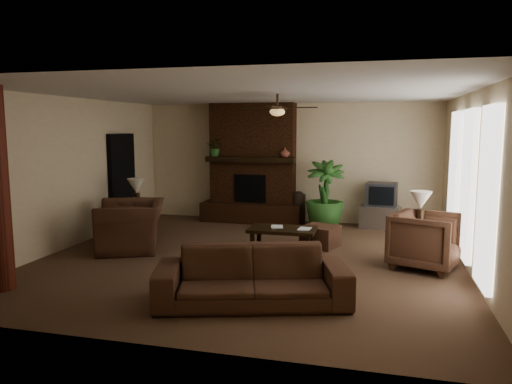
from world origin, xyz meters
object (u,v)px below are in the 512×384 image
(floor_vase, at_px, (298,206))
(lamp_left, at_px, (136,188))
(sofa, at_px, (252,267))
(floor_plant, at_px, (324,210))
(side_table_right, at_px, (420,246))
(lamp_right, at_px, (421,203))
(tv_stand, at_px, (380,217))
(ottoman, at_px, (320,236))
(coffee_table, at_px, (282,231))
(armchair_left, at_px, (131,218))
(armchair_right, at_px, (426,238))
(side_table_left, at_px, (136,222))

(floor_vase, xyz_separation_m, lamp_left, (-3.04, -2.06, 0.57))
(floor_vase, bearing_deg, sofa, -87.15)
(floor_plant, distance_m, side_table_right, 2.96)
(floor_plant, bearing_deg, lamp_right, -51.87)
(tv_stand, bearing_deg, floor_vase, -169.97)
(sofa, relative_size, ottoman, 4.07)
(floor_plant, bearing_deg, floor_vase, 148.95)
(tv_stand, distance_m, lamp_left, 5.35)
(coffee_table, bearing_deg, lamp_right, -4.05)
(ottoman, bearing_deg, tv_stand, 61.49)
(armchair_left, height_order, lamp_right, lamp_right)
(armchair_left, xyz_separation_m, ottoman, (3.37, 1.03, -0.39))
(sofa, height_order, lamp_left, lamp_left)
(armchair_right, relative_size, ottoman, 1.66)
(armchair_left, distance_m, armchair_right, 5.15)
(floor_vase, distance_m, lamp_left, 3.71)
(side_table_right, bearing_deg, armchair_right, -81.19)
(lamp_left, relative_size, lamp_right, 1.00)
(armchair_left, relative_size, lamp_left, 2.07)
(armchair_right, relative_size, lamp_right, 1.53)
(armchair_right, xyz_separation_m, side_table_left, (-5.63, 1.03, -0.22))
(armchair_left, bearing_deg, lamp_right, 70.01)
(ottoman, distance_m, side_table_right, 1.86)
(side_table_left, height_order, lamp_right, lamp_right)
(ottoman, relative_size, side_table_left, 1.09)
(side_table_left, bearing_deg, coffee_table, -9.36)
(armchair_left, xyz_separation_m, tv_stand, (4.47, 3.06, -0.34))
(side_table_right, bearing_deg, ottoman, 159.30)
(sofa, bearing_deg, floor_plant, 68.90)
(ottoman, height_order, lamp_left, lamp_left)
(coffee_table, xyz_separation_m, lamp_left, (-3.16, 0.49, 0.63))
(coffee_table, xyz_separation_m, side_table_left, (-3.21, 0.53, -0.10))
(lamp_left, bearing_deg, ottoman, 0.11)
(armchair_left, bearing_deg, coffee_table, 76.96)
(sofa, bearing_deg, floor_vase, 76.38)
(tv_stand, bearing_deg, armchair_right, -66.31)
(sofa, bearing_deg, coffee_table, 76.43)
(ottoman, height_order, tv_stand, tv_stand)
(sofa, distance_m, armchair_right, 3.16)
(tv_stand, bearing_deg, lamp_left, -146.60)
(floor_vase, bearing_deg, coffee_table, -87.20)
(armchair_left, xyz_separation_m, side_table_left, (-0.48, 1.07, -0.31))
(sofa, bearing_deg, side_table_right, 31.92)
(coffee_table, bearing_deg, floor_plant, 76.24)
(floor_vase, bearing_deg, lamp_left, -145.87)
(side_table_right, bearing_deg, floor_vase, 132.64)
(side_table_right, xyz_separation_m, lamp_right, (-0.02, -0.00, 0.73))
(coffee_table, distance_m, side_table_right, 2.38)
(tv_stand, bearing_deg, lamp_right, -66.27)
(floor_plant, bearing_deg, ottoman, -86.31)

